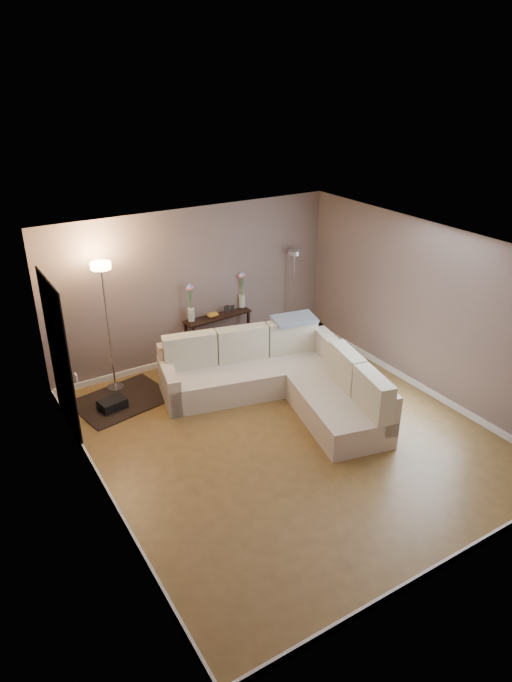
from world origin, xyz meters
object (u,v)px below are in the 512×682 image
floor_lamp_unlit (294,277)px  floor_lamp_lit (105,302)px  console_table (214,333)px  sectional_sofa (281,377)px

floor_lamp_unlit → floor_lamp_lit: bearing=-178.1°
console_table → floor_lamp_lit: 2.15m
sectional_sofa → floor_lamp_unlit: bearing=50.6°
sectional_sofa → floor_lamp_unlit: floor_lamp_unlit is taller
console_table → floor_lamp_lit: size_ratio=0.60×
floor_lamp_unlit → console_table: bearing=176.3°
floor_lamp_lit → sectional_sofa: bearing=-37.2°
console_table → floor_lamp_unlit: bearing=-3.7°
console_table → floor_lamp_lit: bearing=-173.5°
console_table → floor_lamp_lit: (-1.87, -0.21, 1.03)m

